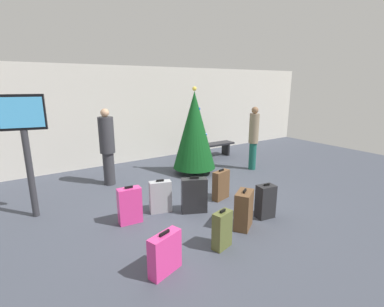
{
  "coord_description": "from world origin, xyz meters",
  "views": [
    {
      "loc": [
        -3.05,
        -4.72,
        2.51
      ],
      "look_at": [
        0.44,
        0.59,
        0.9
      ],
      "focal_mm": 26.02,
      "sensor_mm": 36.0,
      "label": 1
    }
  ],
  "objects_px": {
    "flight_info_kiosk": "(25,135)",
    "traveller_0": "(254,136)",
    "suitcase_2": "(221,185)",
    "suitcase_7": "(165,254)",
    "suitcase_3": "(222,230)",
    "suitcase_6": "(244,210)",
    "traveller_1": "(107,145)",
    "waiting_bench": "(211,147)",
    "suitcase_5": "(265,201)",
    "holiday_tree": "(194,130)",
    "suitcase_1": "(194,195)",
    "suitcase_0": "(160,197)",
    "suitcase_4": "(130,206)"
  },
  "relations": [
    {
      "from": "traveller_0",
      "to": "suitcase_1",
      "type": "height_order",
      "value": "traveller_0"
    },
    {
      "from": "traveller_1",
      "to": "traveller_0",
      "type": "bearing_deg",
      "value": -15.15
    },
    {
      "from": "suitcase_4",
      "to": "suitcase_7",
      "type": "relative_size",
      "value": 1.16
    },
    {
      "from": "traveller_0",
      "to": "traveller_1",
      "type": "height_order",
      "value": "traveller_1"
    },
    {
      "from": "waiting_bench",
      "to": "suitcase_6",
      "type": "relative_size",
      "value": 2.46
    },
    {
      "from": "flight_info_kiosk",
      "to": "traveller_0",
      "type": "height_order",
      "value": "flight_info_kiosk"
    },
    {
      "from": "traveller_0",
      "to": "suitcase_6",
      "type": "height_order",
      "value": "traveller_0"
    },
    {
      "from": "flight_info_kiosk",
      "to": "suitcase_4",
      "type": "height_order",
      "value": "flight_info_kiosk"
    },
    {
      "from": "suitcase_2",
      "to": "suitcase_3",
      "type": "distance_m",
      "value": 1.91
    },
    {
      "from": "suitcase_1",
      "to": "suitcase_0",
      "type": "bearing_deg",
      "value": 145.89
    },
    {
      "from": "suitcase_6",
      "to": "suitcase_4",
      "type": "bearing_deg",
      "value": 141.81
    },
    {
      "from": "suitcase_2",
      "to": "suitcase_4",
      "type": "height_order",
      "value": "suitcase_4"
    },
    {
      "from": "suitcase_1",
      "to": "suitcase_6",
      "type": "height_order",
      "value": "suitcase_1"
    },
    {
      "from": "holiday_tree",
      "to": "traveller_1",
      "type": "height_order",
      "value": "holiday_tree"
    },
    {
      "from": "traveller_1",
      "to": "suitcase_3",
      "type": "height_order",
      "value": "traveller_1"
    },
    {
      "from": "holiday_tree",
      "to": "waiting_bench",
      "type": "bearing_deg",
      "value": 37.74
    },
    {
      "from": "holiday_tree",
      "to": "traveller_0",
      "type": "height_order",
      "value": "holiday_tree"
    },
    {
      "from": "waiting_bench",
      "to": "suitcase_1",
      "type": "bearing_deg",
      "value": -131.7
    },
    {
      "from": "waiting_bench",
      "to": "suitcase_2",
      "type": "height_order",
      "value": "suitcase_2"
    },
    {
      "from": "suitcase_2",
      "to": "suitcase_7",
      "type": "xyz_separation_m",
      "value": [
        -2.21,
        -1.53,
        -0.04
      ]
    },
    {
      "from": "suitcase_6",
      "to": "suitcase_0",
      "type": "bearing_deg",
      "value": 124.65
    },
    {
      "from": "waiting_bench",
      "to": "suitcase_5",
      "type": "relative_size",
      "value": 2.57
    },
    {
      "from": "traveller_0",
      "to": "suitcase_7",
      "type": "height_order",
      "value": "traveller_0"
    },
    {
      "from": "suitcase_1",
      "to": "suitcase_2",
      "type": "xyz_separation_m",
      "value": [
        0.86,
        0.21,
        -0.03
      ]
    },
    {
      "from": "suitcase_0",
      "to": "holiday_tree",
      "type": "bearing_deg",
      "value": 40.97
    },
    {
      "from": "flight_info_kiosk",
      "to": "suitcase_6",
      "type": "height_order",
      "value": "flight_info_kiosk"
    },
    {
      "from": "traveller_0",
      "to": "suitcase_7",
      "type": "relative_size",
      "value": 3.01
    },
    {
      "from": "traveller_0",
      "to": "suitcase_1",
      "type": "distance_m",
      "value": 3.43
    },
    {
      "from": "holiday_tree",
      "to": "suitcase_5",
      "type": "height_order",
      "value": "holiday_tree"
    },
    {
      "from": "suitcase_3",
      "to": "suitcase_6",
      "type": "relative_size",
      "value": 0.9
    },
    {
      "from": "waiting_bench",
      "to": "suitcase_0",
      "type": "relative_size",
      "value": 2.58
    },
    {
      "from": "flight_info_kiosk",
      "to": "waiting_bench",
      "type": "relative_size",
      "value": 1.33
    },
    {
      "from": "waiting_bench",
      "to": "suitcase_5",
      "type": "distance_m",
      "value": 4.51
    },
    {
      "from": "waiting_bench",
      "to": "suitcase_3",
      "type": "xyz_separation_m",
      "value": [
        -3.17,
        -4.46,
        -0.07
      ]
    },
    {
      "from": "traveller_1",
      "to": "suitcase_6",
      "type": "bearing_deg",
      "value": -69.45
    },
    {
      "from": "suitcase_2",
      "to": "suitcase_6",
      "type": "height_order",
      "value": "suitcase_6"
    },
    {
      "from": "traveller_0",
      "to": "suitcase_4",
      "type": "height_order",
      "value": "traveller_0"
    },
    {
      "from": "holiday_tree",
      "to": "traveller_1",
      "type": "relative_size",
      "value": 1.26
    },
    {
      "from": "suitcase_7",
      "to": "suitcase_6",
      "type": "bearing_deg",
      "value": 10.45
    },
    {
      "from": "waiting_bench",
      "to": "traveller_0",
      "type": "height_order",
      "value": "traveller_0"
    },
    {
      "from": "suitcase_1",
      "to": "suitcase_7",
      "type": "bearing_deg",
      "value": -135.84
    },
    {
      "from": "suitcase_2",
      "to": "suitcase_7",
      "type": "distance_m",
      "value": 2.69
    },
    {
      "from": "suitcase_4",
      "to": "suitcase_5",
      "type": "height_order",
      "value": "suitcase_4"
    },
    {
      "from": "flight_info_kiosk",
      "to": "traveller_1",
      "type": "height_order",
      "value": "flight_info_kiosk"
    },
    {
      "from": "suitcase_5",
      "to": "flight_info_kiosk",
      "type": "bearing_deg",
      "value": 146.03
    },
    {
      "from": "suitcase_4",
      "to": "traveller_1",
      "type": "bearing_deg",
      "value": 82.03
    },
    {
      "from": "waiting_bench",
      "to": "suitcase_4",
      "type": "height_order",
      "value": "suitcase_4"
    },
    {
      "from": "suitcase_6",
      "to": "suitcase_2",
      "type": "bearing_deg",
      "value": 68.98
    },
    {
      "from": "suitcase_4",
      "to": "suitcase_7",
      "type": "xyz_separation_m",
      "value": [
        -0.12,
        -1.6,
        -0.05
      ]
    },
    {
      "from": "suitcase_0",
      "to": "flight_info_kiosk",
      "type": "bearing_deg",
      "value": 151.01
    }
  ]
}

